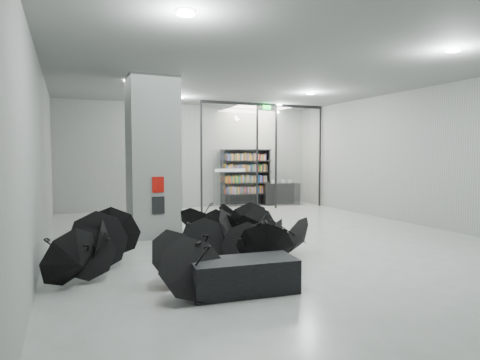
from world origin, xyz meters
name	(u,v)px	position (x,y,z in m)	size (l,w,h in m)	color
room	(277,121)	(0.00, 0.00, 2.84)	(14.00, 14.02, 4.01)	gray
column	(153,157)	(-2.50, 2.00, 2.00)	(1.20, 1.20, 4.00)	slate
fire_cabinet	(158,185)	(-2.50, 1.38, 1.35)	(0.28, 0.04, 0.38)	#A50A07
info_panel	(158,205)	(-2.50, 1.38, 0.85)	(0.30, 0.03, 0.42)	black
exit_sign	(267,108)	(2.40, 5.30, 3.82)	(0.30, 0.06, 0.15)	#0CE533
glass_partition	(264,152)	(2.39, 5.50, 2.18)	(5.06, 0.08, 4.00)	silver
bench	(244,276)	(-2.11, -2.91, 0.25)	(1.58, 0.68, 0.51)	black
bookshelf	(246,177)	(2.18, 6.75, 1.14)	(2.08, 0.42, 2.29)	black
shop_counter	(281,194)	(3.63, 6.41, 0.45)	(1.49, 0.59, 0.89)	black
umbrella_cluster	(206,245)	(-2.06, -0.93, 0.31)	(5.58, 4.89, 1.33)	black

